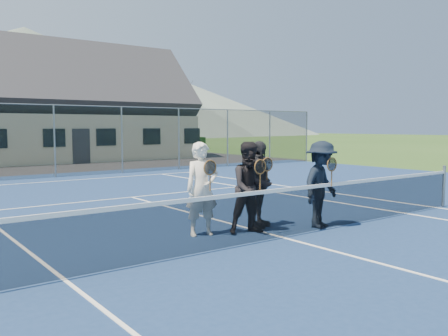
# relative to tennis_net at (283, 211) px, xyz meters

# --- Properties ---
(ground) EXTENTS (220.00, 220.00, 0.00)m
(ground) POSITION_rel_tennis_net_xyz_m (0.00, 20.00, -0.54)
(ground) COLOR #2B4B1A
(ground) RESTS_ON ground
(court_surface) EXTENTS (30.00, 30.00, 0.02)m
(court_surface) POSITION_rel_tennis_net_xyz_m (0.00, 0.00, -0.53)
(court_surface) COLOR navy
(court_surface) RESTS_ON ground
(hill_centre) EXTENTS (120.00, 120.00, 22.00)m
(hill_centre) POSITION_rel_tennis_net_xyz_m (20.00, 95.00, 10.46)
(hill_centre) COLOR #57685D
(hill_centre) RESTS_ON ground
(hill_east) EXTENTS (90.00, 90.00, 14.00)m
(hill_east) POSITION_rel_tennis_net_xyz_m (55.00, 95.00, 6.46)
(hill_east) COLOR slate
(hill_east) RESTS_ON ground
(court_markings) EXTENTS (11.03, 23.83, 0.01)m
(court_markings) POSITION_rel_tennis_net_xyz_m (0.00, 0.00, -0.51)
(court_markings) COLOR white
(court_markings) RESTS_ON court_surface
(tennis_net) EXTENTS (11.68, 0.08, 1.10)m
(tennis_net) POSITION_rel_tennis_net_xyz_m (0.00, 0.00, 0.00)
(tennis_net) COLOR slate
(tennis_net) RESTS_ON ground
(perimeter_fence) EXTENTS (30.07, 0.07, 3.02)m
(perimeter_fence) POSITION_rel_tennis_net_xyz_m (0.00, 13.50, 0.99)
(perimeter_fence) COLOR slate
(perimeter_fence) RESTS_ON ground
(clubhouse) EXTENTS (15.60, 8.20, 7.70)m
(clubhouse) POSITION_rel_tennis_net_xyz_m (4.00, 24.00, 3.45)
(clubhouse) COLOR beige
(clubhouse) RESTS_ON ground
(tree_d) EXTENTS (3.20, 3.20, 7.77)m
(tree_d) POSITION_rel_tennis_net_xyz_m (12.00, 33.00, 5.25)
(tree_d) COLOR #3C2A16
(tree_d) RESTS_ON ground
(tree_e) EXTENTS (3.20, 3.20, 7.77)m
(tree_e) POSITION_rel_tennis_net_xyz_m (18.00, 33.00, 5.25)
(tree_e) COLOR #3B2515
(tree_e) RESTS_ON ground
(player_a) EXTENTS (0.74, 0.57, 1.80)m
(player_a) POSITION_rel_tennis_net_xyz_m (-1.10, 1.08, 0.38)
(player_a) COLOR white
(player_a) RESTS_ON court_surface
(player_b) EXTENTS (1.03, 0.90, 1.80)m
(player_b) POSITION_rel_tennis_net_xyz_m (-0.24, 0.65, 0.38)
(player_b) COLOR black
(player_b) RESTS_ON court_surface
(player_c) EXTENTS (1.14, 0.84, 1.80)m
(player_c) POSITION_rel_tennis_net_xyz_m (0.25, 0.99, 0.38)
(player_c) COLOR #242429
(player_c) RESTS_ON court_surface
(player_d) EXTENTS (1.30, 0.96, 1.80)m
(player_d) POSITION_rel_tennis_net_xyz_m (1.29, 0.21, 0.38)
(player_d) COLOR black
(player_d) RESTS_ON court_surface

